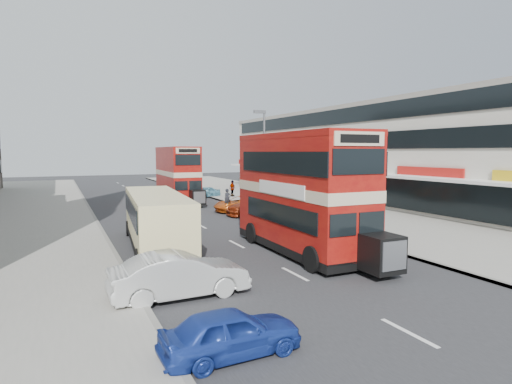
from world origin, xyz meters
TOP-DOWN VIEW (x-y plane):
  - ground at (0.00, 0.00)m, footprint 160.00×160.00m
  - road_surface at (0.00, 20.00)m, footprint 12.00×90.00m
  - pavement_right at (12.00, 20.00)m, footprint 12.00×90.00m
  - pavement_left at (-12.00, 20.00)m, footprint 12.00×90.00m
  - kerb_left at (-6.10, 20.00)m, footprint 0.20×90.00m
  - kerb_right at (6.10, 20.00)m, footprint 0.20×90.00m
  - commercial_row at (19.95, 22.00)m, footprint 9.90×46.20m
  - street_lamp at (6.52, 18.00)m, footprint 1.00×0.20m
  - bus_main at (2.16, 5.06)m, footprint 2.94×10.14m
  - bus_second at (1.99, 27.37)m, footprint 2.76×9.38m
  - coach at (-3.98, 8.97)m, footprint 3.35×9.91m
  - car_left_near at (-4.81, -3.13)m, footprint 3.47×1.48m
  - car_left_front at (-4.84, 1.37)m, footprint 4.62×1.67m
  - car_right_a at (5.48, 16.56)m, footprint 5.32×2.47m
  - car_right_b at (5.01, 19.00)m, footprint 4.78×2.59m
  - car_right_c at (5.60, 30.32)m, footprint 3.54×1.68m
  - pedestrian_near at (8.43, 13.97)m, footprint 0.77×0.73m
  - pedestrian_far at (8.24, 28.84)m, footprint 1.07×0.90m
  - cyclist at (3.69, 18.67)m, footprint 0.78×1.69m

SIDE VIEW (x-z plane):
  - ground at x=0.00m, z-range 0.00..0.00m
  - road_surface at x=0.00m, z-range 0.00..0.01m
  - pavement_right at x=12.00m, z-range 0.00..0.15m
  - pavement_left at x=-12.00m, z-range 0.00..0.15m
  - kerb_left at x=-6.10m, z-range -0.01..0.15m
  - kerb_right at x=6.10m, z-range -0.01..0.15m
  - car_left_near at x=-4.81m, z-range 0.00..1.17m
  - car_right_c at x=5.60m, z-range 0.00..1.17m
  - car_right_b at x=5.01m, z-range 0.00..1.27m
  - cyclist at x=3.69m, z-range -0.32..1.62m
  - car_right_a at x=5.48m, z-range 0.00..1.51m
  - car_left_front at x=-4.84m, z-range 0.00..1.52m
  - pedestrian_far at x=8.24m, z-range 0.15..1.86m
  - pedestrian_near at x=8.43m, z-range 0.15..1.87m
  - coach at x=-3.98m, z-range 0.23..2.81m
  - bus_second at x=1.99m, z-range 0.14..5.27m
  - bus_main at x=2.16m, z-range 0.15..5.71m
  - commercial_row at x=19.95m, z-range 0.05..9.35m
  - street_lamp at x=6.52m, z-range 0.72..8.85m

